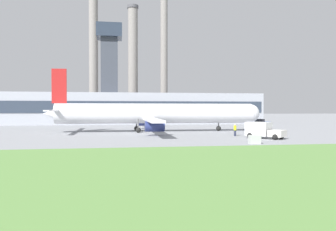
{
  "coord_description": "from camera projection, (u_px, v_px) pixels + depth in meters",
  "views": [
    {
      "loc": [
        -4.11,
        -49.3,
        3.72
      ],
      "look_at": [
        4.23,
        4.36,
        2.66
      ],
      "focal_mm": 35.0,
      "sensor_mm": 36.0,
      "label": 1
    }
  ],
  "objects": [
    {
      "name": "ground_crew_person",
      "position": [
        235.0,
        130.0,
        45.17
      ],
      "size": [
        0.42,
        0.42,
        1.66
      ],
      "color": "#23283D",
      "rests_on": "ground_plane"
    },
    {
      "name": "grass_strip",
      "position": [
        219.0,
        199.0,
        13.35
      ],
      "size": [
        240.0,
        37.0,
        0.06
      ],
      "color": "#5B8942",
      "rests_on": "ground_plane"
    },
    {
      "name": "traffic_cone_near_nose",
      "position": [
        276.0,
        133.0,
        47.82
      ],
      "size": [
        0.59,
        0.59,
        0.56
      ],
      "color": "black",
      "rests_on": "ground_plane"
    },
    {
      "name": "smokestack_far",
      "position": [
        164.0,
        56.0,
        111.67
      ],
      "size": [
        2.79,
        2.79,
        43.2
      ],
      "color": "gray",
      "rests_on": "ground_plane"
    },
    {
      "name": "baggage_truck",
      "position": [
        263.0,
        130.0,
        41.61
      ],
      "size": [
        4.55,
        4.94,
        2.06
      ],
      "color": "white",
      "rests_on": "ground_plane"
    },
    {
      "name": "pushback_tug",
      "position": [
        260.0,
        125.0,
        58.22
      ],
      "size": [
        3.57,
        2.96,
        1.97
      ],
      "color": "#2D4C93",
      "rests_on": "ground_plane"
    },
    {
      "name": "ground_plane",
      "position": [
        145.0,
        134.0,
        49.41
      ],
      "size": [
        400.0,
        400.0,
        0.0
      ],
      "primitive_type": "plane",
      "color": "gray"
    },
    {
      "name": "utility_cabinet",
      "position": [
        255.0,
        140.0,
        35.01
      ],
      "size": [
        1.22,
        0.63,
        0.93
      ],
      "color": "#B2B7B2",
      "rests_on": "ground_plane"
    },
    {
      "name": "smokestack_left",
      "position": [
        94.0,
        57.0,
        108.46
      ],
      "size": [
        3.39,
        3.39,
        41.54
      ],
      "color": "gray",
      "rests_on": "ground_plane"
    },
    {
      "name": "smokestack_right",
      "position": [
        133.0,
        63.0,
        110.3
      ],
      "size": [
        3.75,
        3.75,
        38.59
      ],
      "color": "gray",
      "rests_on": "ground_plane"
    },
    {
      "name": "airplane",
      "position": [
        154.0,
        114.0,
        53.95
      ],
      "size": [
        35.8,
        30.31,
        10.09
      ],
      "color": "silver",
      "rests_on": "ground_plane"
    },
    {
      "name": "terminal_building",
      "position": [
        132.0,
        106.0,
        84.65
      ],
      "size": [
        65.32,
        13.69,
        25.19
      ],
      "color": "#9EA3AD",
      "rests_on": "ground_plane"
    }
  ]
}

